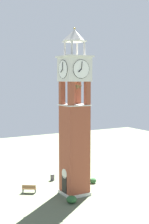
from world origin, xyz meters
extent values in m
plane|color=#5B664C|center=(0.00, 0.00, 0.00)|extent=(80.00, 80.00, 0.00)
cube|color=brown|center=(0.00, 0.00, 5.07)|extent=(2.61, 2.61, 10.14)
cube|color=beige|center=(0.00, 0.00, 0.17)|extent=(2.81, 2.81, 0.35)
cube|color=black|center=(0.00, -1.32, 1.15)|extent=(1.10, 0.04, 2.20)
cylinder|color=beige|center=(0.00, -1.32, 2.55)|extent=(1.10, 0.04, 1.10)
cube|color=brown|center=(-1.03, -1.03, 11.47)|extent=(0.56, 0.56, 2.67)
cube|color=brown|center=(1.03, -1.03, 11.47)|extent=(0.56, 0.56, 2.67)
cube|color=brown|center=(-1.03, 1.03, 11.47)|extent=(0.56, 0.56, 2.67)
cube|color=brown|center=(1.03, 1.03, 11.47)|extent=(0.56, 0.56, 2.67)
cube|color=beige|center=(0.00, 0.00, 10.20)|extent=(2.77, 2.77, 0.12)
cone|color=brown|center=(0.59, -0.03, 12.18)|extent=(0.46, 0.46, 0.53)
cone|color=brown|center=(0.24, 0.54, 12.18)|extent=(0.51, 0.51, 0.41)
cone|color=brown|center=(-0.19, 0.56, 12.18)|extent=(0.48, 0.48, 0.36)
cone|color=brown|center=(-0.58, -0.07, 12.18)|extent=(0.39, 0.39, 0.42)
cone|color=brown|center=(-0.24, -0.54, 12.18)|extent=(0.53, 0.53, 0.39)
cone|color=brown|center=(0.32, -0.49, 12.18)|extent=(0.53, 0.53, 0.45)
cube|color=beige|center=(0.00, 0.00, 14.14)|extent=(2.85, 2.85, 2.66)
cylinder|color=white|center=(0.00, -1.45, 14.14)|extent=(2.02, 0.05, 2.02)
torus|color=black|center=(0.00, -1.45, 14.14)|extent=(2.04, 0.06, 2.04)
cube|color=black|center=(-0.20, -1.51, 13.98)|extent=(0.45, 0.03, 0.39)
cube|color=black|center=(0.04, -1.51, 14.54)|extent=(0.13, 0.03, 0.81)
cylinder|color=white|center=(0.00, 1.45, 14.14)|extent=(2.02, 0.05, 2.02)
torus|color=black|center=(0.00, 1.45, 14.14)|extent=(2.04, 0.06, 2.04)
cube|color=black|center=(-0.20, 1.51, 13.98)|extent=(0.45, 0.03, 0.39)
cube|color=black|center=(0.04, 1.51, 14.54)|extent=(0.13, 0.03, 0.81)
cylinder|color=white|center=(-1.45, 0.00, 14.14)|extent=(0.05, 2.02, 2.02)
torus|color=black|center=(-1.45, 0.00, 14.14)|extent=(0.06, 2.04, 2.04)
cube|color=black|center=(-1.51, -0.20, 13.98)|extent=(0.03, 0.45, 0.39)
cube|color=black|center=(-1.51, 0.04, 14.54)|extent=(0.03, 0.13, 0.81)
cylinder|color=white|center=(1.45, 0.00, 14.14)|extent=(0.05, 2.02, 2.02)
torus|color=black|center=(1.45, 0.00, 14.14)|extent=(0.06, 2.04, 2.04)
cube|color=black|center=(1.51, -0.20, 13.98)|extent=(0.03, 0.45, 0.39)
cube|color=black|center=(1.51, 0.04, 14.54)|extent=(0.03, 0.13, 0.81)
cube|color=beige|center=(0.00, 0.00, 15.55)|extent=(3.21, 3.21, 0.16)
cylinder|color=beige|center=(-0.78, -0.78, 16.38)|extent=(0.22, 0.22, 1.51)
cylinder|color=beige|center=(0.78, -0.78, 16.38)|extent=(0.22, 0.22, 1.51)
cylinder|color=beige|center=(-0.78, 0.78, 16.38)|extent=(0.22, 0.22, 1.51)
cylinder|color=beige|center=(0.78, 0.78, 16.38)|extent=(0.22, 0.22, 1.51)
cube|color=beige|center=(0.00, 0.00, 17.20)|extent=(2.01, 2.01, 0.12)
pyramid|color=beige|center=(0.00, 0.00, 17.87)|extent=(2.01, 2.01, 1.23)
sphere|color=#B79338|center=(0.00, 0.00, 18.61)|extent=(0.24, 0.24, 0.24)
cube|color=brown|center=(-3.01, -4.31, 0.45)|extent=(1.25, 1.58, 0.06)
cube|color=brown|center=(-2.85, -4.42, 0.73)|extent=(0.93, 1.36, 0.44)
cube|color=#2D2D33|center=(-3.41, -4.91, 0.21)|extent=(0.37, 0.29, 0.42)
cube|color=#2D2D33|center=(-2.61, -3.71, 0.21)|extent=(0.37, 0.29, 0.42)
cylinder|color=black|center=(-4.81, 3.55, 1.58)|extent=(0.12, 0.12, 3.17)
sphere|color=silver|center=(-4.81, 3.55, 3.35)|extent=(0.36, 0.36, 0.36)
cylinder|color=#4C4C51|center=(-5.95, 0.11, 0.40)|extent=(0.52, 0.52, 0.80)
ellipsoid|color=#28562D|center=(2.34, -1.71, 0.40)|extent=(1.11, 1.11, 0.79)
ellipsoid|color=#28562D|center=(-2.89, 0.92, 0.42)|extent=(0.97, 0.97, 0.84)
ellipsoid|color=#28562D|center=(-2.31, 4.03, 0.32)|extent=(0.83, 0.83, 0.64)
camera|label=1|loc=(32.08, -18.45, 12.94)|focal=53.42mm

